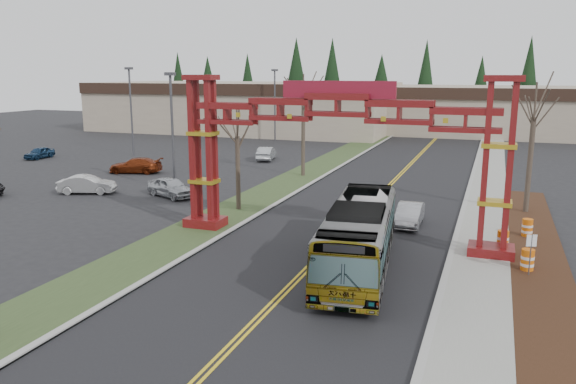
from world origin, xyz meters
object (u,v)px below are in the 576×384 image
at_px(gateway_arch, 337,132).
at_px(transit_bus, 359,236).
at_px(parked_car_mid_b, 39,153).
at_px(parked_car_far_a, 266,153).
at_px(silver_sedan, 409,214).
at_px(parked_car_near_a, 171,187).
at_px(barrel_north, 527,229).
at_px(light_pole_far, 275,100).
at_px(parked_car_mid_a, 135,165).
at_px(barrel_mid, 503,241).
at_px(light_pole_near, 172,124).
at_px(street_sign, 531,247).
at_px(parked_car_near_b, 87,184).
at_px(barrel_south, 527,261).
at_px(retail_building_east, 513,110).
at_px(bare_tree_right_far, 534,118).
at_px(bare_tree_median_far, 303,100).
at_px(bare_tree_median_mid, 237,137).
at_px(light_pole_mid, 131,105).
at_px(retail_building_west, 246,106).

xyz_separation_m(gateway_arch, transit_bus, (2.23, -4.00, -4.37)).
relative_size(parked_car_mid_b, parked_car_far_a, 0.85).
height_order(silver_sedan, parked_car_mid_b, silver_sedan).
height_order(parked_car_near_a, barrel_north, parked_car_near_a).
xyz_separation_m(parked_car_far_a, light_pole_far, (-5.37, 15.99, 4.78)).
relative_size(parked_car_mid_a, parked_car_mid_b, 1.33).
relative_size(transit_bus, barrel_mid, 10.48).
distance_m(light_pole_near, street_sign, 27.28).
xyz_separation_m(silver_sedan, street_sign, (6.35, -7.02, 0.76)).
xyz_separation_m(parked_car_near_b, barrel_south, (30.63, -7.03, -0.14)).
relative_size(parked_car_mid_b, light_pole_near, 0.40).
bearing_deg(parked_car_near_a, retail_building_east, -0.33).
bearing_deg(bare_tree_right_far, parked_car_mid_a, 173.30).
bearing_deg(silver_sedan, parked_car_far_a, 129.78).
bearing_deg(street_sign, bare_tree_median_far, 131.01).
relative_size(parked_car_mid_b, light_pole_far, 0.38).
distance_m(bare_tree_median_mid, barrel_north, 18.36).
xyz_separation_m(retail_building_east, light_pole_mid, (-39.82, -38.44, 2.04)).
relative_size(gateway_arch, bare_tree_median_mid, 2.62).
xyz_separation_m(parked_car_far_a, barrel_north, (24.50, -21.30, -0.16)).
distance_m(retail_building_west, barrel_south, 68.39).
distance_m(parked_car_mid_b, street_sign, 51.74).
xyz_separation_m(silver_sedan, barrel_south, (6.30, -6.37, -0.11)).
height_order(gateway_arch, street_sign, gateway_arch).
bearing_deg(barrel_mid, parked_car_mid_a, 157.59).
bearing_deg(parked_car_near_a, barrel_mid, -79.65).
relative_size(parked_car_near_b, parked_car_mid_b, 1.17).
relative_size(retail_building_west, silver_sedan, 11.42).
height_order(parked_car_near_a, parked_car_mid_a, parked_car_near_a).
distance_m(parked_car_near_b, barrel_south, 31.43).
bearing_deg(bare_tree_median_mid, parked_car_near_b, 176.78).
relative_size(parked_car_mid_b, barrel_mid, 3.27).
relative_size(light_pole_near, barrel_north, 8.32).
xyz_separation_m(silver_sedan, parked_car_far_a, (-17.97, 20.87, 0.04)).
distance_m(retail_building_west, silver_sedan, 59.57).
relative_size(bare_tree_right_far, barrel_north, 7.76).
bearing_deg(retail_building_west, barrel_mid, -53.86).
bearing_deg(gateway_arch, light_pole_near, 151.39).
height_order(transit_bus, light_pole_mid, light_pole_mid).
bearing_deg(parked_car_mid_b, street_sign, -26.22).
relative_size(parked_car_near_b, bare_tree_right_far, 0.50).
bearing_deg(light_pole_far, retail_building_east, 34.23).
bearing_deg(bare_tree_median_far, silver_sedan, -49.61).
relative_size(parked_car_mid_a, light_pole_far, 0.51).
height_order(retail_building_east, bare_tree_median_mid, retail_building_east).
relative_size(bare_tree_median_mid, bare_tree_right_far, 0.82).
relative_size(parked_car_far_a, street_sign, 2.14).
bearing_deg(silver_sedan, light_pole_mid, 149.39).
height_order(retail_building_east, barrel_south, retail_building_east).
relative_size(parked_car_far_a, light_pole_near, 0.47).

